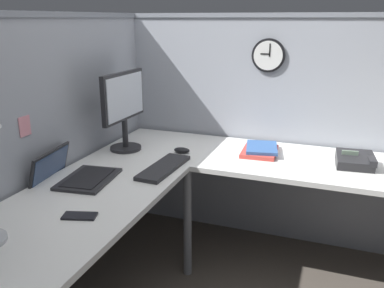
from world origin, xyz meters
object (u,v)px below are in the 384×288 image
office_phone (356,161)px  book_stack (260,150)px  computer_mouse (182,150)px  cell_phone (80,216)px  monitor (124,105)px  laptop (72,175)px  keyboard (164,167)px  wall_clock (268,55)px

office_phone → book_stack: bearing=83.5°
computer_mouse → cell_phone: 0.96m
computer_mouse → office_phone: 1.03m
monitor → office_phone: (0.16, -1.39, -0.26)m
book_stack → office_phone: bearing=-96.5°
monitor → book_stack: 0.91m
laptop → book_stack: bearing=-47.9°
keyboard → cell_phone: bearing=173.7°
cell_phone → wall_clock: 1.62m
wall_clock → laptop: bearing=142.3°
computer_mouse → office_phone: bearing=-84.2°
cell_phone → keyboard: bearing=-25.9°
cell_phone → wall_clock: wall_clock is taller
cell_phone → office_phone: size_ratio=0.65×
computer_mouse → cell_phone: (-0.96, 0.09, -0.01)m
computer_mouse → book_stack: size_ratio=0.34×
book_stack → keyboard: bearing=136.2°
monitor → book_stack: monitor is taller
cell_phone → wall_clock: size_ratio=0.65×
book_stack → computer_mouse: bearing=109.7°
cell_phone → office_phone: office_phone is taller
monitor → laptop: monitor is taller
computer_mouse → wall_clock: bearing=-43.5°
keyboard → office_phone: size_ratio=1.94×
cell_phone → book_stack: (1.13, -0.56, 0.02)m
computer_mouse → cell_phone: bearing=174.4°
book_stack → laptop: bearing=132.1°
keyboard → laptop: bearing=129.5°
monitor → cell_phone: 0.98m
keyboard → office_phone: 1.10m
laptop → cell_phone: size_ratio=2.91×
monitor → wall_clock: wall_clock is taller
cell_phone → monitor: bearing=0.2°
monitor → wall_clock: size_ratio=2.27×
wall_clock → cell_phone: bearing=159.6°
office_phone → book_stack: office_phone is taller
laptop → computer_mouse: laptop is taller
keyboard → book_stack: (0.48, -0.46, 0.01)m
computer_mouse → book_stack: 0.50m
computer_mouse → keyboard: bearing=-177.8°
monitor → book_stack: (0.23, -0.83, -0.27)m
wall_clock → keyboard: bearing=151.1°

